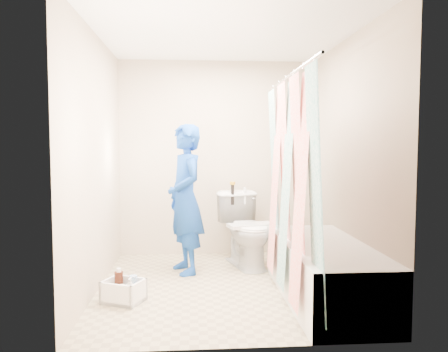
{
  "coord_description": "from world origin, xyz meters",
  "views": [
    {
      "loc": [
        -0.31,
        -4.13,
        1.36
      ],
      "look_at": [
        0.02,
        0.41,
        1.04
      ],
      "focal_mm": 35.0,
      "sensor_mm": 36.0,
      "label": 1
    }
  ],
  "objects": [
    {
      "name": "wall_front",
      "position": [
        0.0,
        -1.3,
        1.2
      ],
      "size": [
        2.4,
        0.02,
        2.4
      ],
      "primitive_type": "cube",
      "color": "tan",
      "rests_on": "ground"
    },
    {
      "name": "wall_right",
      "position": [
        1.2,
        0.0,
        1.2
      ],
      "size": [
        0.02,
        2.6,
        2.4
      ],
      "primitive_type": "cube",
      "color": "tan",
      "rests_on": "ground"
    },
    {
      "name": "wall_back",
      "position": [
        0.0,
        1.3,
        1.2
      ],
      "size": [
        2.4,
        0.02,
        2.4
      ],
      "primitive_type": "cube",
      "color": "tan",
      "rests_on": "ground"
    },
    {
      "name": "tank_internals",
      "position": [
        0.2,
        0.91,
        0.81
      ],
      "size": [
        0.2,
        0.09,
        0.27
      ],
      "color": "black",
      "rests_on": "toilet"
    },
    {
      "name": "shower_curtain",
      "position": [
        0.52,
        -0.43,
        1.02
      ],
      "size": [
        0.06,
        1.75,
        1.8
      ],
      "primitive_type": "cube",
      "color": "white",
      "rests_on": "curtain_rod"
    },
    {
      "name": "plumber",
      "position": [
        -0.38,
        0.5,
        0.79
      ],
      "size": [
        0.56,
        0.67,
        1.59
      ],
      "primitive_type": "imported",
      "rotation": [
        0.0,
        0.0,
        -1.22
      ],
      "color": "#1042A6",
      "rests_on": "ground"
    },
    {
      "name": "wall_left",
      "position": [
        -1.2,
        0.0,
        1.2
      ],
      "size": [
        0.02,
        2.6,
        2.4
      ],
      "primitive_type": "cube",
      "color": "tan",
      "rests_on": "ground"
    },
    {
      "name": "toilet",
      "position": [
        0.3,
        0.71,
        0.41
      ],
      "size": [
        0.66,
        0.9,
        0.82
      ],
      "primitive_type": "imported",
      "rotation": [
        0.0,
        0.0,
        0.27
      ],
      "color": "white",
      "rests_on": "ground"
    },
    {
      "name": "ceiling",
      "position": [
        0.0,
        0.0,
        2.4
      ],
      "size": [
        2.4,
        2.6,
        0.02
      ],
      "primitive_type": "cube",
      "color": "white",
      "rests_on": "wall_back"
    },
    {
      "name": "bathtub",
      "position": [
        0.85,
        -0.43,
        0.27
      ],
      "size": [
        0.7,
        1.75,
        0.5
      ],
      "color": "white",
      "rests_on": "ground"
    },
    {
      "name": "curtain_rod",
      "position": [
        0.52,
        -0.43,
        1.95
      ],
      "size": [
        0.02,
        1.9,
        0.02
      ],
      "primitive_type": "cylinder",
      "rotation": [
        1.57,
        0.0,
        0.0
      ],
      "color": "silver",
      "rests_on": "wall_back"
    },
    {
      "name": "floor",
      "position": [
        0.0,
        0.0,
        0.0
      ],
      "size": [
        2.6,
        2.6,
        0.0
      ],
      "primitive_type": "plane",
      "color": "tan",
      "rests_on": "ground"
    },
    {
      "name": "cleaning_caddy",
      "position": [
        -0.9,
        -0.37,
        0.09
      ],
      "size": [
        0.4,
        0.37,
        0.25
      ],
      "rotation": [
        0.0,
        0.0,
        -0.43
      ],
      "color": "white",
      "rests_on": "ground"
    },
    {
      "name": "tank_lid",
      "position": [
        0.33,
        0.58,
        0.48
      ],
      "size": [
        0.55,
        0.35,
        0.04
      ],
      "primitive_type": "cube",
      "rotation": [
        0.0,
        0.0,
        0.27
      ],
      "color": "silver",
      "rests_on": "toilet"
    }
  ]
}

